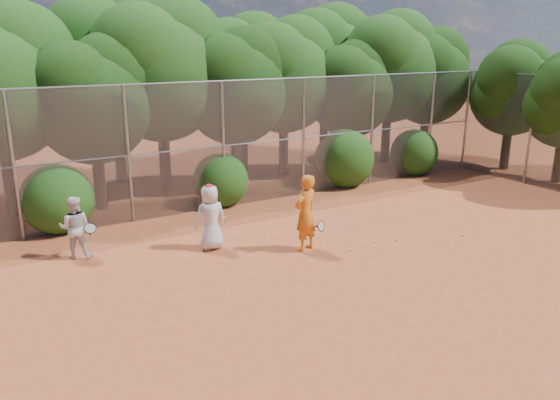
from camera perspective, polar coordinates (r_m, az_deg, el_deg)
ground at (r=13.49m, az=9.15°, el=-6.46°), size 80.00×80.00×0.00m
fence_back at (r=17.69m, az=-3.33°, el=6.11°), size 20.05×0.09×4.03m
fence_side at (r=22.19m, az=24.72°, el=6.73°), size 0.09×6.09×4.03m
tree_2 at (r=17.77m, az=-18.97°, el=10.31°), size 3.99×3.47×5.47m
tree_3 at (r=19.35m, az=-12.38°, el=13.63°), size 4.89×4.26×6.70m
tree_4 at (r=19.76m, az=-4.69°, el=12.14°), size 4.19×3.64×5.73m
tree_5 at (r=21.65m, az=0.46°, el=13.32°), size 4.51×3.92×6.17m
tree_6 at (r=22.26m, az=7.45°, el=11.77°), size 3.86×3.36×5.29m
tree_7 at (r=24.29m, az=11.45°, el=13.88°), size 4.77×4.14×6.53m
tree_8 at (r=25.46m, az=15.29°, el=12.68°), size 4.25×3.70×5.82m
tree_10 at (r=21.17m, az=-17.02°, el=14.14°), size 5.15×4.48×7.06m
tree_11 at (r=22.56m, az=-3.94°, el=13.70°), size 4.64×4.03×6.35m
tree_12 at (r=25.39m, az=4.83°, el=14.75°), size 5.02×4.37×6.88m
tree_13 at (r=24.39m, az=23.20°, el=11.01°), size 3.86×3.36×5.29m
bush_0 at (r=16.46m, az=-22.27°, el=0.38°), size 2.00×2.00×2.00m
bush_1 at (r=17.82m, az=-6.23°, el=2.33°), size 1.80×1.80×1.80m
bush_2 at (r=20.29m, az=6.74°, el=4.61°), size 2.20×2.20×2.20m
bush_3 at (r=22.58m, az=13.86°, el=5.04°), size 1.90×1.90×1.90m
player_yellow at (r=13.76m, az=2.67°, el=-1.39°), size 0.93×0.70×1.99m
player_teen at (r=14.00m, az=-7.28°, el=-1.78°), size 0.84×0.56×1.73m
player_white at (r=14.27m, az=-20.64°, el=-2.70°), size 0.94×0.86×1.57m
ball_0 at (r=14.74m, az=9.75°, el=-4.34°), size 0.07×0.07×0.07m
ball_1 at (r=16.59m, az=13.28°, el=-2.19°), size 0.07×0.07×0.07m
ball_2 at (r=14.96m, az=12.08°, el=-4.16°), size 0.07×0.07×0.07m
ball_3 at (r=15.84m, az=18.60°, el=-3.51°), size 0.07×0.07×0.07m
ball_4 at (r=14.10m, az=7.32°, el=-5.20°), size 0.07×0.07×0.07m
ball_5 at (r=18.98m, az=14.20°, el=0.09°), size 0.07×0.07×0.07m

